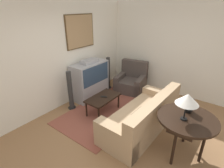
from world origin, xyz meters
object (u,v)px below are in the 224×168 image
object	(u,v)px
mantel_clock	(190,106)
speaker_tower_right	(108,74)
couch	(143,117)
console_table	(187,121)
armchair	(131,82)
tv	(90,80)
speaker_tower_left	(70,92)
coffee_table	(103,99)
table_lamp	(187,99)

from	to	relation	value
mantel_clock	speaker_tower_right	bearing A→B (deg)	66.52
couch	speaker_tower_right	world-z (taller)	speaker_tower_right
mantel_clock	console_table	bearing A→B (deg)	-167.94
armchair	console_table	xyz separation A→B (m)	(-1.74, -2.15, 0.43)
tv	speaker_tower_left	size ratio (longest dim) A/B	1.10
armchair	coffee_table	size ratio (longest dim) A/B	1.10
tv	table_lamp	size ratio (longest dim) A/B	2.43
couch	table_lamp	distance (m)	1.27
console_table	table_lamp	bearing A→B (deg)	154.03
mantel_clock	speaker_tower_left	world-z (taller)	speaker_tower_left
console_table	coffee_table	bearing A→B (deg)	84.62
coffee_table	console_table	bearing A→B (deg)	-95.38
coffee_table	mantel_clock	xyz separation A→B (m)	(0.01, -2.00, 0.53)
speaker_tower_left	mantel_clock	bearing A→B (deg)	-82.40
table_lamp	speaker_tower_left	world-z (taller)	table_lamp
armchair	mantel_clock	distance (m)	2.67
console_table	table_lamp	distance (m)	0.47
armchair	coffee_table	distance (m)	1.55
tv	mantel_clock	world-z (taller)	tv
tv	speaker_tower_right	world-z (taller)	tv
console_table	speaker_tower_left	distance (m)	2.86
tv	armchair	bearing A→B (deg)	-33.66
coffee_table	console_table	world-z (taller)	console_table
mantel_clock	speaker_tower_left	size ratio (longest dim) A/B	0.23
coffee_table	console_table	distance (m)	2.08
couch	mantel_clock	distance (m)	1.06
armchair	coffee_table	world-z (taller)	armchair
speaker_tower_left	speaker_tower_right	size ratio (longest dim) A/B	1.00
armchair	console_table	size ratio (longest dim) A/B	0.99
speaker_tower_right	coffee_table	bearing A→B (deg)	-146.95
tv	speaker_tower_left	world-z (taller)	tv
table_lamp	speaker_tower_right	xyz separation A→B (m)	(1.52, 2.80, -0.68)
coffee_table	speaker_tower_left	distance (m)	0.88
tv	mantel_clock	size ratio (longest dim) A/B	4.88
mantel_clock	speaker_tower_right	world-z (taller)	speaker_tower_right
armchair	mantel_clock	bearing A→B (deg)	-46.71
couch	mantel_clock	bearing A→B (deg)	91.91
couch	armchair	size ratio (longest dim) A/B	2.13
couch	speaker_tower_left	size ratio (longest dim) A/B	2.02
tv	couch	size ratio (longest dim) A/B	0.55
tv	mantel_clock	xyz separation A→B (m)	(-0.42, -2.84, 0.37)
console_table	speaker_tower_left	world-z (taller)	speaker_tower_left
speaker_tower_right	console_table	bearing A→B (deg)	-116.57
table_lamp	mantel_clock	distance (m)	0.40
tv	console_table	world-z (taller)	tv
mantel_clock	coffee_table	bearing A→B (deg)	90.40
table_lamp	couch	bearing A→B (deg)	71.12
console_table	table_lamp	xyz separation A→B (m)	(-0.09, 0.05, 0.46)
tv	coffee_table	size ratio (longest dim) A/B	1.28
table_lamp	speaker_tower_right	distance (m)	3.26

